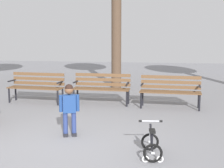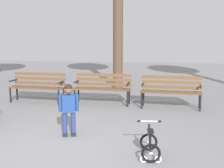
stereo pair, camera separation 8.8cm
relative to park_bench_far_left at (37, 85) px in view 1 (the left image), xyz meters
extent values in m
plane|color=gray|center=(1.83, -3.58, -0.51)|extent=(36.00, 36.00, 0.00)
cube|color=brown|center=(0.01, 0.09, -0.07)|extent=(1.60, 0.19, 0.03)
cube|color=brown|center=(0.00, -0.03, -0.07)|extent=(1.60, 0.19, 0.03)
cube|color=brown|center=(-0.01, -0.15, -0.07)|extent=(1.60, 0.19, 0.03)
cube|color=brown|center=(-0.02, -0.27, -0.07)|extent=(1.60, 0.19, 0.03)
cube|color=brown|center=(0.01, 0.13, 0.03)|extent=(1.60, 0.16, 0.09)
cube|color=brown|center=(0.01, 0.13, 0.16)|extent=(1.60, 0.16, 0.09)
cube|color=brown|center=(0.01, 0.13, 0.30)|extent=(1.60, 0.16, 0.09)
cylinder|color=black|center=(0.73, -0.31, -0.29)|extent=(0.05, 0.05, 0.44)
cylinder|color=black|center=(0.76, 0.05, -0.29)|extent=(0.05, 0.05, 0.44)
cube|color=black|center=(0.74, -0.13, 0.11)|extent=(0.07, 0.40, 0.03)
cylinder|color=black|center=(-0.77, -0.20, -0.29)|extent=(0.05, 0.05, 0.44)
cylinder|color=black|center=(-0.74, 0.16, -0.29)|extent=(0.05, 0.05, 0.44)
cube|color=black|center=(-0.75, -0.02, 0.11)|extent=(0.07, 0.40, 0.03)
cube|color=brown|center=(1.90, 0.18, -0.07)|extent=(1.60, 0.11, 0.03)
cube|color=brown|center=(1.89, 0.06, -0.07)|extent=(1.60, 0.11, 0.03)
cube|color=brown|center=(1.89, -0.06, -0.07)|extent=(1.60, 0.11, 0.03)
cube|color=brown|center=(1.89, -0.18, -0.07)|extent=(1.60, 0.11, 0.03)
cube|color=brown|center=(1.90, 0.22, 0.03)|extent=(1.60, 0.09, 0.09)
cube|color=brown|center=(1.90, 0.22, 0.16)|extent=(1.60, 0.09, 0.09)
cube|color=brown|center=(1.90, 0.22, 0.30)|extent=(1.60, 0.09, 0.09)
cylinder|color=black|center=(2.64, -0.18, -0.29)|extent=(0.05, 0.05, 0.44)
cylinder|color=black|center=(2.65, 0.18, -0.29)|extent=(0.05, 0.05, 0.44)
cube|color=black|center=(2.64, 0.00, 0.11)|extent=(0.05, 0.40, 0.03)
cylinder|color=black|center=(1.14, -0.14, -0.29)|extent=(0.05, 0.05, 0.44)
cylinder|color=black|center=(1.15, 0.22, -0.29)|extent=(0.05, 0.05, 0.44)
cube|color=black|center=(1.14, 0.04, 0.11)|extent=(0.05, 0.40, 0.03)
cube|color=brown|center=(3.80, -0.02, -0.07)|extent=(1.60, 0.15, 0.03)
cube|color=brown|center=(3.80, -0.14, -0.07)|extent=(1.60, 0.15, 0.03)
cube|color=brown|center=(3.79, -0.26, -0.07)|extent=(1.60, 0.15, 0.03)
cube|color=brown|center=(3.78, -0.38, -0.07)|extent=(1.60, 0.15, 0.03)
cube|color=brown|center=(3.80, 0.02, 0.03)|extent=(1.60, 0.12, 0.09)
cube|color=brown|center=(3.80, 0.02, 0.16)|extent=(1.60, 0.12, 0.09)
cube|color=brown|center=(3.80, 0.02, 0.30)|extent=(1.60, 0.12, 0.09)
cylinder|color=black|center=(4.53, -0.40, -0.29)|extent=(0.05, 0.05, 0.44)
cylinder|color=black|center=(4.55, -0.04, -0.29)|extent=(0.05, 0.05, 0.44)
cube|color=black|center=(4.54, -0.22, 0.11)|extent=(0.06, 0.40, 0.03)
cylinder|color=black|center=(3.04, -0.32, -0.29)|extent=(0.05, 0.05, 0.44)
cylinder|color=black|center=(3.05, 0.04, -0.29)|extent=(0.05, 0.05, 0.44)
cube|color=black|center=(3.04, -0.14, 0.11)|extent=(0.06, 0.40, 0.03)
cylinder|color=navy|center=(1.92, -2.87, -0.28)|extent=(0.09, 0.09, 0.46)
cube|color=black|center=(1.92, -2.87, -0.48)|extent=(0.14, 0.18, 0.06)
cylinder|color=navy|center=(1.76, -2.92, -0.28)|extent=(0.09, 0.09, 0.46)
cube|color=black|center=(1.76, -2.92, -0.48)|extent=(0.14, 0.18, 0.06)
cube|color=navy|center=(1.84, -2.89, 0.12)|extent=(0.28, 0.21, 0.34)
sphere|color=brown|center=(1.84, -2.89, 0.39)|extent=(0.17, 0.17, 0.17)
sphere|color=black|center=(1.84, -2.89, 0.42)|extent=(0.16, 0.16, 0.16)
cylinder|color=navy|center=(1.99, -2.84, 0.13)|extent=(0.07, 0.07, 0.32)
cylinder|color=navy|center=(1.69, -2.95, 0.13)|extent=(0.07, 0.07, 0.32)
torus|color=black|center=(3.40, -3.45, -0.36)|extent=(0.30, 0.08, 0.30)
cylinder|color=silver|center=(3.40, -3.45, -0.36)|extent=(0.05, 0.05, 0.04)
torus|color=black|center=(3.46, -3.96, -0.36)|extent=(0.30, 0.08, 0.30)
cylinder|color=silver|center=(3.46, -3.96, -0.36)|extent=(0.05, 0.05, 0.04)
torus|color=white|center=(3.35, -3.98, -0.46)|extent=(0.11, 0.04, 0.11)
torus|color=white|center=(3.57, -3.95, -0.46)|extent=(0.11, 0.04, 0.11)
cylinder|color=black|center=(3.42, -3.63, -0.19)|extent=(0.07, 0.31, 0.32)
cylinder|color=black|center=(3.44, -3.78, -0.21)|extent=(0.05, 0.08, 0.27)
cylinder|color=black|center=(3.45, -3.86, -0.35)|extent=(0.05, 0.20, 0.05)
cylinder|color=silver|center=(3.40, -3.47, -0.20)|extent=(0.04, 0.08, 0.32)
cylinder|color=black|center=(3.42, -3.65, -0.09)|extent=(0.07, 0.32, 0.05)
cube|color=black|center=(3.44, -3.80, -0.06)|extent=(0.11, 0.18, 0.04)
cylinder|color=silver|center=(3.40, -3.49, 0.01)|extent=(0.34, 0.07, 0.02)
cylinder|color=black|center=(3.23, -3.51, 0.01)|extent=(0.05, 0.04, 0.04)
cylinder|color=black|center=(3.57, -3.47, 0.01)|extent=(0.05, 0.04, 0.04)
cylinder|color=brown|center=(1.89, 2.96, 1.46)|extent=(0.36, 0.36, 3.93)
camera|label=1|loc=(3.57, -8.61, 1.40)|focal=50.97mm
camera|label=2|loc=(3.66, -8.59, 1.40)|focal=50.97mm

